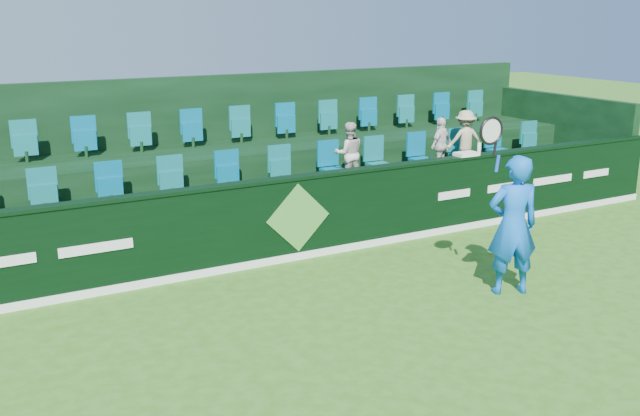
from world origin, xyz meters
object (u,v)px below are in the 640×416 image
tennis_player (513,225)px  spectator_middle (441,145)px  spectator_left (349,153)px  drinks_bottle (479,148)px  spectator_right (465,140)px  towel (466,154)px

tennis_player → spectator_middle: size_ratio=2.38×
tennis_player → spectator_left: tennis_player is taller
spectator_left → drinks_bottle: (2.06, -1.12, 0.09)m
spectator_right → drinks_bottle: spectator_right is taller
tennis_player → spectator_middle: (1.75, 3.86, 0.34)m
spectator_left → towel: size_ratio=2.79×
spectator_middle → drinks_bottle: spectator_middle is taller
tennis_player → spectator_middle: bearing=65.6°
tennis_player → spectator_middle: 4.25m
spectator_middle → spectator_right: bearing=158.7°
towel → drinks_bottle: drinks_bottle is taller
spectator_left → drinks_bottle: bearing=167.9°
spectator_right → towel: 1.43m
spectator_right → tennis_player: bearing=73.1°
spectator_middle → spectator_right: (0.59, 0.00, 0.05)m
tennis_player → drinks_bottle: tennis_player is taller
tennis_player → towel: 3.12m
tennis_player → spectator_left: bearing=94.8°
spectator_middle → spectator_right: size_ratio=0.92×
drinks_bottle → spectator_right: bearing=61.5°
towel → spectator_middle: bearing=74.5°
spectator_right → drinks_bottle: size_ratio=5.54×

